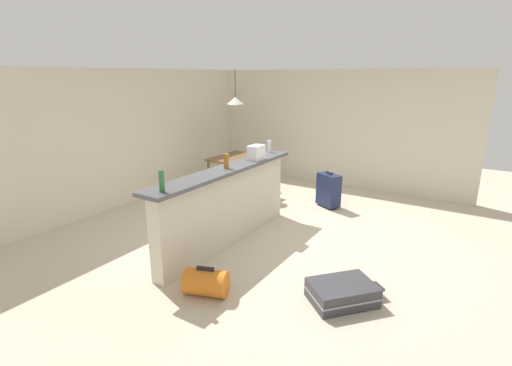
{
  "coord_description": "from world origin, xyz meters",
  "views": [
    {
      "loc": [
        -4.87,
        -2.78,
        2.38
      ],
      "look_at": [
        0.16,
        0.4,
        0.67
      ],
      "focal_mm": 26.48,
      "sensor_mm": 36.0,
      "label": 1
    }
  ],
  "objects_px": {
    "grocery_bag": "(256,152)",
    "dining_chair_near_partition": "(258,171)",
    "bottle_green": "(162,181)",
    "bottle_clear": "(269,146)",
    "bottle_amber": "(226,161)",
    "dining_table": "(236,161)",
    "pendant_lamp": "(235,101)",
    "duffel_bag_orange": "(206,282)",
    "suitcase_flat_charcoal": "(342,293)",
    "suitcase_upright_navy": "(329,190)"
  },
  "relations": [
    {
      "from": "bottle_amber",
      "to": "duffel_bag_orange",
      "type": "distance_m",
      "value": 1.75
    },
    {
      "from": "grocery_bag",
      "to": "suitcase_upright_navy",
      "type": "relative_size",
      "value": 0.39
    },
    {
      "from": "bottle_amber",
      "to": "suitcase_flat_charcoal",
      "type": "height_order",
      "value": "bottle_amber"
    },
    {
      "from": "bottle_amber",
      "to": "dining_chair_near_partition",
      "type": "xyz_separation_m",
      "value": [
        2.14,
        0.8,
        -0.72
      ]
    },
    {
      "from": "dining_chair_near_partition",
      "to": "suitcase_flat_charcoal",
      "type": "height_order",
      "value": "dining_chair_near_partition"
    },
    {
      "from": "bottle_clear",
      "to": "suitcase_flat_charcoal",
      "type": "height_order",
      "value": "bottle_clear"
    },
    {
      "from": "bottle_clear",
      "to": "dining_chair_near_partition",
      "type": "bearing_deg",
      "value": 41.22
    },
    {
      "from": "grocery_bag",
      "to": "suitcase_upright_navy",
      "type": "xyz_separation_m",
      "value": [
        1.57,
        -0.6,
        -0.91
      ]
    },
    {
      "from": "dining_table",
      "to": "suitcase_flat_charcoal",
      "type": "bearing_deg",
      "value": -129.45
    },
    {
      "from": "bottle_clear",
      "to": "bottle_amber",
      "type": "bearing_deg",
      "value": -176.56
    },
    {
      "from": "dining_chair_near_partition",
      "to": "pendant_lamp",
      "type": "xyz_separation_m",
      "value": [
        0.11,
        0.62,
        1.37
      ]
    },
    {
      "from": "dining_table",
      "to": "suitcase_upright_navy",
      "type": "bearing_deg",
      "value": -87.75
    },
    {
      "from": "bottle_clear",
      "to": "duffel_bag_orange",
      "type": "height_order",
      "value": "bottle_clear"
    },
    {
      "from": "dining_table",
      "to": "dining_chair_near_partition",
      "type": "distance_m",
      "value": 0.61
    },
    {
      "from": "bottle_amber",
      "to": "duffel_bag_orange",
      "type": "bearing_deg",
      "value": -153.9
    },
    {
      "from": "dining_table",
      "to": "suitcase_upright_navy",
      "type": "distance_m",
      "value": 2.06
    },
    {
      "from": "bottle_amber",
      "to": "duffel_bag_orange",
      "type": "xyz_separation_m",
      "value": [
        -1.23,
        -0.6,
        -1.08
      ]
    },
    {
      "from": "bottle_amber",
      "to": "dining_table",
      "type": "xyz_separation_m",
      "value": [
        2.2,
        1.39,
        -0.59
      ]
    },
    {
      "from": "dining_chair_near_partition",
      "to": "duffel_bag_orange",
      "type": "xyz_separation_m",
      "value": [
        -3.37,
        -1.41,
        -0.36
      ]
    },
    {
      "from": "dining_table",
      "to": "duffel_bag_orange",
      "type": "bearing_deg",
      "value": -149.76
    },
    {
      "from": "bottle_clear",
      "to": "dining_chair_near_partition",
      "type": "xyz_separation_m",
      "value": [
        0.83,
        0.73,
        -0.71
      ]
    },
    {
      "from": "dining_table",
      "to": "duffel_bag_orange",
      "type": "distance_m",
      "value": 4.0
    },
    {
      "from": "bottle_green",
      "to": "grocery_bag",
      "type": "bearing_deg",
      "value": 0.17
    },
    {
      "from": "grocery_bag",
      "to": "bottle_amber",
      "type": "bearing_deg",
      "value": 176.28
    },
    {
      "from": "grocery_bag",
      "to": "bottle_green",
      "type": "bearing_deg",
      "value": -179.83
    },
    {
      "from": "pendant_lamp",
      "to": "suitcase_upright_navy",
      "type": "bearing_deg",
      "value": -89.24
    },
    {
      "from": "grocery_bag",
      "to": "pendant_lamp",
      "type": "relative_size",
      "value": 0.36
    },
    {
      "from": "suitcase_flat_charcoal",
      "to": "bottle_green",
      "type": "bearing_deg",
      "value": 110.63
    },
    {
      "from": "grocery_bag",
      "to": "dining_chair_near_partition",
      "type": "distance_m",
      "value": 1.82
    },
    {
      "from": "bottle_green",
      "to": "suitcase_flat_charcoal",
      "type": "bearing_deg",
      "value": -69.37
    },
    {
      "from": "bottle_green",
      "to": "bottle_amber",
      "type": "distance_m",
      "value": 1.27
    },
    {
      "from": "bottle_green",
      "to": "bottle_clear",
      "type": "bearing_deg",
      "value": 2.9
    },
    {
      "from": "duffel_bag_orange",
      "to": "dining_table",
      "type": "bearing_deg",
      "value": 30.24
    },
    {
      "from": "bottle_green",
      "to": "dining_table",
      "type": "distance_m",
      "value": 3.8
    },
    {
      "from": "bottle_amber",
      "to": "suitcase_flat_charcoal",
      "type": "bearing_deg",
      "value": -105.84
    },
    {
      "from": "pendant_lamp",
      "to": "suitcase_upright_navy",
      "type": "xyz_separation_m",
      "value": [
        0.03,
        -2.07,
        -1.55
      ]
    },
    {
      "from": "bottle_green",
      "to": "bottle_clear",
      "type": "xyz_separation_m",
      "value": [
        2.58,
        0.13,
        -0.02
      ]
    },
    {
      "from": "bottle_green",
      "to": "suitcase_upright_navy",
      "type": "distance_m",
      "value": 3.71
    },
    {
      "from": "bottle_amber",
      "to": "duffel_bag_orange",
      "type": "relative_size",
      "value": 0.37
    },
    {
      "from": "suitcase_flat_charcoal",
      "to": "duffel_bag_orange",
      "type": "distance_m",
      "value": 1.5
    },
    {
      "from": "pendant_lamp",
      "to": "suitcase_flat_charcoal",
      "type": "height_order",
      "value": "pendant_lamp"
    },
    {
      "from": "bottle_clear",
      "to": "grocery_bag",
      "type": "relative_size",
      "value": 0.77
    },
    {
      "from": "grocery_bag",
      "to": "suitcase_upright_navy",
      "type": "distance_m",
      "value": 1.91
    },
    {
      "from": "grocery_bag",
      "to": "dining_table",
      "type": "relative_size",
      "value": 0.24
    },
    {
      "from": "bottle_green",
      "to": "suitcase_flat_charcoal",
      "type": "relative_size",
      "value": 0.3
    },
    {
      "from": "bottle_amber",
      "to": "suitcase_upright_navy",
      "type": "distance_m",
      "value": 2.53
    },
    {
      "from": "suitcase_flat_charcoal",
      "to": "suitcase_upright_navy",
      "type": "height_order",
      "value": "suitcase_upright_navy"
    },
    {
      "from": "bottle_amber",
      "to": "pendant_lamp",
      "type": "relative_size",
      "value": 0.28
    },
    {
      "from": "bottle_clear",
      "to": "suitcase_upright_navy",
      "type": "height_order",
      "value": "bottle_clear"
    },
    {
      "from": "duffel_bag_orange",
      "to": "pendant_lamp",
      "type": "bearing_deg",
      "value": 30.22
    }
  ]
}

